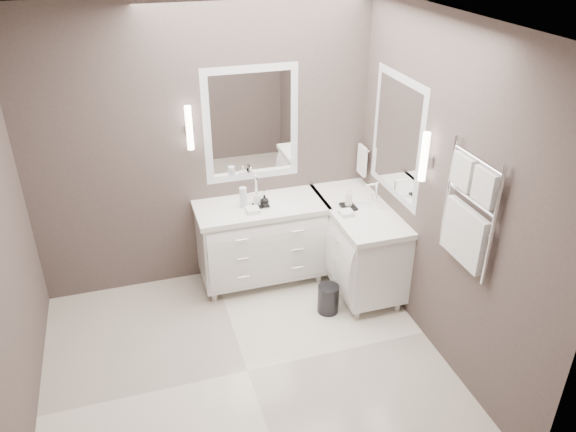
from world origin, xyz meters
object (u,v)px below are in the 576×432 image
object	(u,v)px
vanity_back	(261,238)
towel_ladder	(468,216)
waste_bin	(328,299)
vanity_right	(357,240)

from	to	relation	value
vanity_back	towel_ladder	size ratio (longest dim) A/B	1.38
vanity_back	waste_bin	xyz separation A→B (m)	(0.45, -0.69, -0.35)
vanity_right	towel_ladder	world-z (taller)	towel_ladder
waste_bin	vanity_back	bearing A→B (deg)	123.29
vanity_right	towel_ladder	distance (m)	1.60
vanity_back	waste_bin	distance (m)	0.89
towel_ladder	waste_bin	bearing A→B (deg)	124.69
vanity_back	towel_ladder	distance (m)	2.16
vanity_right	vanity_back	bearing A→B (deg)	159.62
vanity_back	waste_bin	size ratio (longest dim) A/B	4.50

